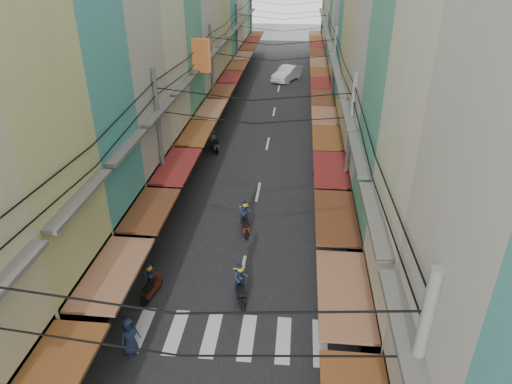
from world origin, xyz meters
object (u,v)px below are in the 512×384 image
Objects in this scene: white_car at (287,81)px; market_umbrella at (402,297)px; traffic_sign at (379,258)px; bicycle at (390,226)px.

market_umbrella is (5.59, -39.19, 2.09)m from white_car.
market_umbrella is 0.81× the size of traffic_sign.
traffic_sign reaches higher than market_umbrella.
bicycle is at bearing -53.93° from white_car.
white_car is at bearing 98.11° from market_umbrella.
bicycle is (6.74, -30.89, 0.00)m from white_car.
market_umbrella is at bearing 172.74° from bicycle.
white_car is 39.64m from market_umbrella.
white_car is 37.33m from traffic_sign.
market_umbrella is at bearing -58.13° from white_car.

